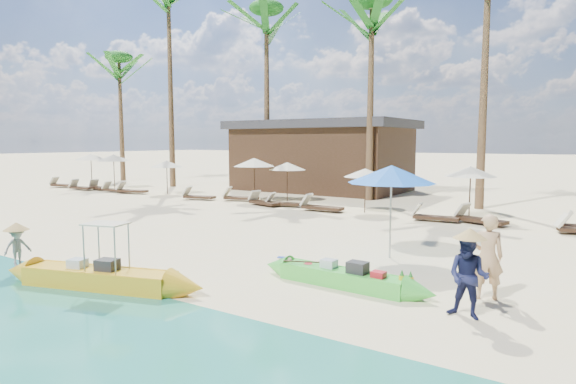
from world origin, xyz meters
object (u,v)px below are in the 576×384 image
Objects in this scene: yellow_canoe at (99,277)px; tourist at (487,257)px; blue_umbrella at (391,174)px; green_canoe at (342,277)px.

tourist reaches higher than yellow_canoe.
green_canoe is at bearing -88.33° from blue_umbrella.
tourist is (6.85, 3.69, 0.60)m from yellow_canoe.
yellow_canoe is at bearing -125.08° from blue_umbrella.
tourist is 0.68× the size of blue_umbrella.
blue_umbrella is at bearing 38.00° from yellow_canoe.
yellow_canoe is at bearing -143.01° from green_canoe.
tourist reaches higher than green_canoe.
green_canoe is at bearing -6.64° from tourist.
green_canoe is 0.87× the size of yellow_canoe.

